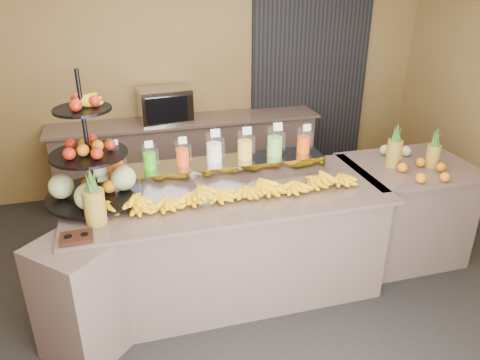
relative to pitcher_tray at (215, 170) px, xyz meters
name	(u,v)px	position (x,y,z in m)	size (l,w,h in m)	color
ground	(238,311)	(0.04, -0.58, -1.01)	(6.00, 6.00, 0.00)	black
room_envelope	(234,57)	(0.23, 0.21, 0.87)	(6.04, 5.02, 2.82)	olive
buffet_counter	(216,247)	(-0.07, -0.32, -0.54)	(2.75, 1.25, 0.93)	gray
right_counter	(402,210)	(1.74, -0.18, -0.54)	(1.08, 0.88, 0.93)	gray
back_ledge	(188,157)	(0.04, 1.67, -0.54)	(3.10, 0.55, 0.93)	gray
pitcher_tray	(215,170)	(0.00, 0.00, 0.00)	(1.85, 0.30, 0.15)	gray
juice_pitcher_orange_a	(115,160)	(-0.78, 0.00, 0.17)	(0.12, 0.13, 0.30)	silver
juice_pitcher_green	(150,158)	(-0.52, 0.00, 0.16)	(0.11, 0.11, 0.26)	silver
juice_pitcher_orange_b	(182,155)	(-0.26, 0.00, 0.17)	(0.11, 0.11, 0.27)	silver
juice_pitcher_milk	(214,150)	(0.00, 0.00, 0.18)	(0.13, 0.13, 0.31)	silver
juice_pitcher_lemon	(245,147)	(0.26, 0.00, 0.18)	(0.13, 0.13, 0.31)	silver
juice_pitcher_lime	(275,144)	(0.52, 0.00, 0.18)	(0.13, 0.14, 0.32)	silver
juice_pitcher_orange_c	(304,142)	(0.78, 0.00, 0.17)	(0.12, 0.12, 0.28)	silver
banana_heap	(230,189)	(0.04, -0.36, -0.01)	(2.07, 0.19, 0.17)	yellow
fruit_stand	(99,171)	(-0.90, -0.17, 0.17)	(0.78, 0.78, 1.00)	black
condiment_caddy	(77,238)	(-1.07, -0.68, -0.06)	(0.20, 0.15, 0.03)	black
pineapple_left_a	(94,203)	(-0.95, -0.50, 0.08)	(0.15, 0.15, 0.41)	brown
pineapple_left_b	(111,166)	(-0.82, 0.15, 0.07)	(0.13, 0.13, 0.40)	brown
right_fruit_pile	(418,163)	(1.71, -0.31, 0.00)	(0.45, 0.43, 0.24)	brown
oven_warmer	(165,105)	(-0.19, 1.67, 0.11)	(0.57, 0.40, 0.38)	gray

